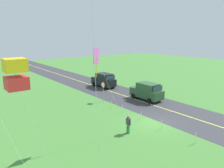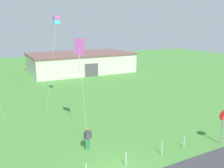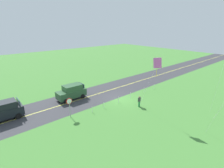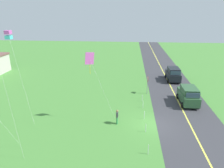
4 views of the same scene
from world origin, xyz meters
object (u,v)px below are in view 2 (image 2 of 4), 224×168
(person_adult_near, at_px, (88,138))
(warehouse_distant, at_px, (81,62))
(kite_green_far, at_px, (57,20))
(stop_sign, at_px, (223,120))
(kite_red_low, at_px, (79,48))

(person_adult_near, distance_m, warehouse_distant, 29.25)
(kite_green_far, bearing_deg, warehouse_distant, 62.28)
(warehouse_distant, bearing_deg, stop_sign, -92.22)
(kite_red_low, xyz_separation_m, warehouse_distant, (9.31, 24.75, -4.90))
(kite_red_low, distance_m, kite_green_far, 8.76)
(kite_green_far, distance_m, warehouse_distant, 19.73)
(kite_green_far, bearing_deg, person_adult_near, -96.83)
(kite_red_low, bearing_deg, warehouse_distant, 69.38)
(kite_red_low, xyz_separation_m, kite_green_far, (0.75, 8.45, 2.19))
(stop_sign, xyz_separation_m, kite_red_low, (-8.10, 6.43, 4.86))
(stop_sign, bearing_deg, person_adult_near, 157.08)
(person_adult_near, height_order, warehouse_distant, warehouse_distant)
(stop_sign, bearing_deg, kite_green_far, 116.29)
(stop_sign, height_order, person_adult_near, stop_sign)
(stop_sign, xyz_separation_m, kite_green_far, (-7.35, 14.88, 7.05))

